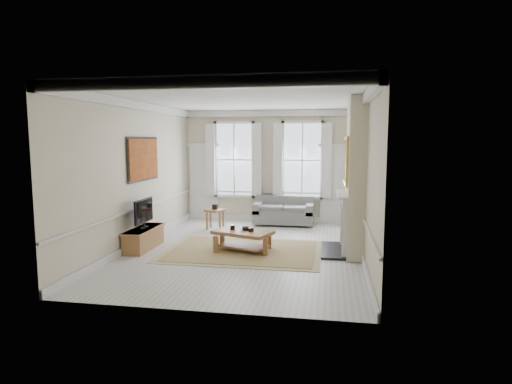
% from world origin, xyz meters
% --- Properties ---
extents(floor, '(7.20, 7.20, 0.00)m').
position_xyz_m(floor, '(0.00, 0.00, 0.00)').
color(floor, '#B7B5AD').
rests_on(floor, ground).
extents(ceiling, '(7.20, 7.20, 0.00)m').
position_xyz_m(ceiling, '(0.00, 0.00, 3.40)').
color(ceiling, white).
rests_on(ceiling, back_wall).
extents(back_wall, '(5.20, 0.00, 5.20)m').
position_xyz_m(back_wall, '(0.00, 3.60, 1.70)').
color(back_wall, beige).
rests_on(back_wall, floor).
extents(left_wall, '(0.00, 7.20, 7.20)m').
position_xyz_m(left_wall, '(-2.60, 0.00, 1.70)').
color(left_wall, beige).
rests_on(left_wall, floor).
extents(right_wall, '(0.00, 7.20, 7.20)m').
position_xyz_m(right_wall, '(2.60, 0.00, 1.70)').
color(right_wall, beige).
rests_on(right_wall, floor).
extents(window_left, '(1.26, 0.20, 2.20)m').
position_xyz_m(window_left, '(-1.05, 3.55, 1.90)').
color(window_left, '#B2BCC6').
rests_on(window_left, back_wall).
extents(window_right, '(1.26, 0.20, 2.20)m').
position_xyz_m(window_right, '(1.05, 3.55, 1.90)').
color(window_right, '#B2BCC6').
rests_on(window_right, back_wall).
extents(door_left, '(0.90, 0.08, 2.30)m').
position_xyz_m(door_left, '(-2.05, 3.56, 1.15)').
color(door_left, silver).
rests_on(door_left, floor).
extents(door_right, '(0.90, 0.08, 2.30)m').
position_xyz_m(door_right, '(2.05, 3.56, 1.15)').
color(door_right, silver).
rests_on(door_right, floor).
extents(painting, '(0.05, 1.66, 1.06)m').
position_xyz_m(painting, '(-2.56, 0.30, 2.05)').
color(painting, '#A15D1B').
rests_on(painting, left_wall).
extents(chimney_breast, '(0.35, 1.70, 3.38)m').
position_xyz_m(chimney_breast, '(2.43, 0.20, 1.70)').
color(chimney_breast, beige).
rests_on(chimney_breast, floor).
extents(hearth, '(0.55, 1.50, 0.05)m').
position_xyz_m(hearth, '(2.00, 0.20, 0.03)').
color(hearth, black).
rests_on(hearth, floor).
extents(fireplace, '(0.21, 1.45, 1.33)m').
position_xyz_m(fireplace, '(2.20, 0.20, 0.73)').
color(fireplace, silver).
rests_on(fireplace, floor).
extents(mirror, '(0.06, 1.26, 1.06)m').
position_xyz_m(mirror, '(2.21, 0.20, 2.05)').
color(mirror, gold).
rests_on(mirror, chimney_breast).
extents(sofa, '(1.74, 0.85, 0.84)m').
position_xyz_m(sofa, '(0.55, 3.11, 0.35)').
color(sofa, slate).
rests_on(sofa, floor).
extents(side_table, '(0.60, 0.60, 0.55)m').
position_xyz_m(side_table, '(-1.31, 2.17, 0.44)').
color(side_table, brown).
rests_on(side_table, floor).
extents(rug, '(3.50, 2.60, 0.02)m').
position_xyz_m(rug, '(-0.03, -0.15, 0.01)').
color(rug, '#987F4E').
rests_on(rug, floor).
extents(coffee_table, '(1.45, 1.12, 0.48)m').
position_xyz_m(coffee_table, '(-0.03, -0.15, 0.40)').
color(coffee_table, brown).
rests_on(coffee_table, rug).
extents(ceramic_pot_a, '(0.11, 0.11, 0.11)m').
position_xyz_m(ceramic_pot_a, '(-0.28, -0.10, 0.53)').
color(ceramic_pot_a, black).
rests_on(ceramic_pot_a, coffee_table).
extents(ceramic_pot_b, '(0.12, 0.12, 0.09)m').
position_xyz_m(ceramic_pot_b, '(0.17, -0.20, 0.52)').
color(ceramic_pot_b, black).
rests_on(ceramic_pot_b, coffee_table).
extents(bowl, '(0.25, 0.25, 0.06)m').
position_xyz_m(bowl, '(0.02, -0.05, 0.51)').
color(bowl, black).
rests_on(bowl, coffee_table).
extents(tv_stand, '(0.44, 1.36, 0.49)m').
position_xyz_m(tv_stand, '(-2.34, -0.31, 0.24)').
color(tv_stand, brown).
rests_on(tv_stand, floor).
extents(tv, '(0.08, 0.90, 0.68)m').
position_xyz_m(tv, '(-2.32, -0.31, 0.88)').
color(tv, black).
rests_on(tv, tv_stand).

